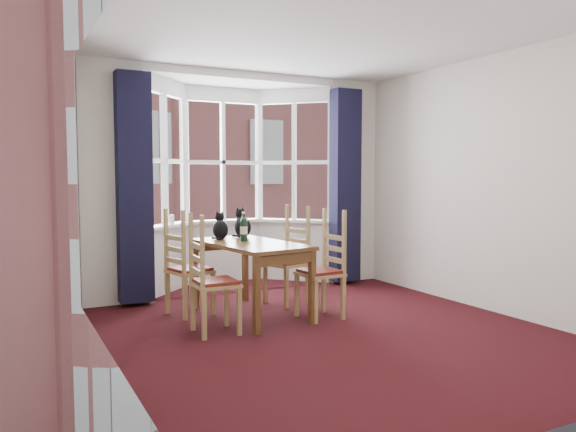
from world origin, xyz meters
TOP-DOWN VIEW (x-y plane):
  - floor at (0.00, 0.00)m, footprint 4.50×4.50m
  - ceiling at (0.00, 0.00)m, footprint 4.50×4.50m
  - wall_left at (-2.00, 0.00)m, footprint 0.00×4.50m
  - wall_right at (2.00, 0.00)m, footprint 0.00×4.50m
  - wall_near at (0.00, -2.25)m, footprint 4.00×0.00m
  - wall_back_pier_left at (-1.65, 2.25)m, footprint 0.70×0.12m
  - wall_back_pier_right at (1.65, 2.25)m, footprint 0.70×0.12m
  - bay_window at (0.00, 2.75)m, footprint 2.76×0.94m
  - curtain_left at (-1.42, 2.07)m, footprint 0.38×0.22m
  - curtain_right at (1.42, 2.07)m, footprint 0.38×0.22m
  - dining_table at (-0.44, 1.05)m, footprint 0.94×1.50m
  - chair_left_near at (-1.09, 0.59)m, footprint 0.41×0.43m
  - chair_left_far at (-1.08, 1.36)m, footprint 0.49×0.51m
  - chair_right_near at (0.26, 0.62)m, footprint 0.42×0.44m
  - chair_right_far at (0.25, 1.40)m, footprint 0.50×0.51m
  - cat_left at (-0.61, 1.49)m, footprint 0.21×0.26m
  - cat_right at (-0.30, 1.58)m, footprint 0.19×0.26m
  - wine_bottle at (-0.45, 1.18)m, footprint 0.08×0.08m
  - candle_tall at (-0.85, 2.60)m, footprint 0.06×0.06m
  - street at (0.00, 32.25)m, footprint 80.00×80.00m
  - tenement_building at (0.00, 14.01)m, footprint 18.40×7.80m

SIDE VIEW (x-z plane):
  - street at x=0.00m, z-range -6.00..-6.00m
  - floor at x=0.00m, z-range 0.00..0.00m
  - chair_left_near at x=-1.09m, z-range 0.01..0.93m
  - chair_left_far at x=-1.08m, z-range 0.01..0.93m
  - chair_right_near at x=0.26m, z-range 0.01..0.93m
  - chair_right_far at x=0.25m, z-range 0.01..0.93m
  - dining_table at x=-0.44m, z-range 0.29..1.08m
  - cat_left at x=-0.61m, z-range 0.75..1.07m
  - cat_right at x=-0.30m, z-range 0.74..1.09m
  - wine_bottle at x=-0.45m, z-range 0.77..1.08m
  - candle_tall at x=-0.85m, z-range 0.87..0.99m
  - curtain_left at x=-1.42m, z-range 0.05..2.65m
  - curtain_right at x=1.42m, z-range 0.05..2.65m
  - wall_left at x=-2.00m, z-range -0.85..3.65m
  - wall_right at x=2.00m, z-range -0.85..3.65m
  - wall_near at x=0.00m, z-range -0.60..3.40m
  - wall_back_pier_left at x=-1.65m, z-range 0.00..2.80m
  - wall_back_pier_right at x=1.65m, z-range 0.00..2.80m
  - bay_window at x=0.00m, z-range 0.00..2.80m
  - tenement_building at x=0.00m, z-range -6.00..9.20m
  - ceiling at x=0.00m, z-range 2.80..2.80m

